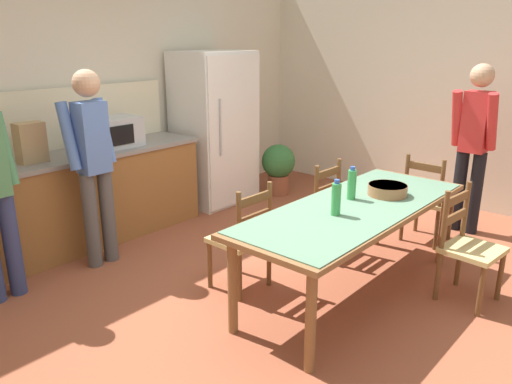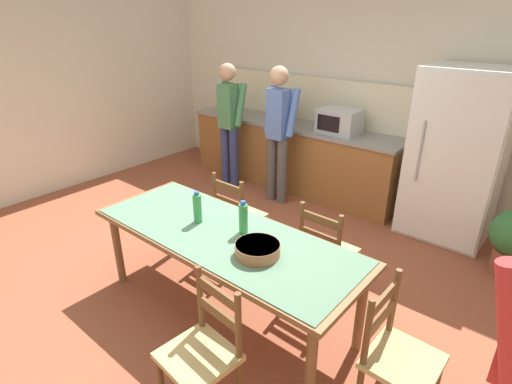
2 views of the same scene
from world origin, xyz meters
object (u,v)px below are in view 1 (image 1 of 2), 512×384
chair_side_far_left (243,239)px  potted_plant (278,166)px  refrigerator (215,129)px  person_by_table (473,141)px  microwave (114,132)px  dining_table (355,214)px  chair_side_near_right (468,247)px  bottle_off_centre (352,184)px  serving_bowl (388,189)px  chair_head_end (427,200)px  chair_side_far_right (315,207)px  bottle_near_centre (336,199)px  paper_bag (31,143)px  person_at_counter (93,159)px

chair_side_far_left → potted_plant: size_ratio=1.36×
refrigerator → person_by_table: refrigerator is taller
microwave → dining_table: microwave is taller
chair_side_near_right → bottle_off_centre: bearing=121.4°
chair_side_near_right → chair_side_far_left: size_ratio=1.00×
serving_bowl → chair_head_end: chair_head_end is taller
serving_bowl → person_by_table: person_by_table is taller
chair_head_end → chair_side_far_right: same height
chair_side_near_right → person_by_table: bearing=25.0°
bottle_off_centre → refrigerator: bearing=70.3°
refrigerator → bottle_near_centre: refrigerator is taller
chair_side_far_left → person_by_table: person_by_table is taller
chair_side_near_right → person_by_table: size_ratio=0.52×
chair_side_far_left → potted_plant: (2.23, 1.39, -0.06)m
paper_bag → person_at_counter: 0.60m
potted_plant → chair_side_far_right: bearing=-130.6°
microwave → person_by_table: person_by_table is taller
bottle_near_centre → chair_head_end: size_ratio=0.30×
microwave → person_at_counter: size_ratio=0.28×
chair_side_far_right → person_at_counter: 2.09m
bottle_near_centre → bottle_off_centre: (0.40, 0.10, 0.00)m
person_by_table → potted_plant: (-0.27, 2.33, -0.60)m
bottle_near_centre → chair_side_far_left: (-0.22, 0.72, -0.44)m
paper_bag → person_by_table: (3.28, -2.77, -0.12)m
chair_side_far_right → person_by_table: size_ratio=0.52×
chair_head_end → chair_side_far_left: 2.08m
chair_side_far_right → potted_plant: size_ratio=1.36×
person_by_table → bottle_off_centre: bearing=-8.9°
chair_side_near_right → chair_head_end: bearing=43.6°
person_by_table → refrigerator: bearing=-69.3°
dining_table → bottle_near_centre: size_ratio=8.51×
dining_table → potted_plant: dining_table is taller
person_by_table → paper_bag: bearing=-39.3°
bottle_off_centre → chair_head_end: (1.32, -0.12, -0.44)m
refrigerator → person_by_table: 2.93m
microwave → serving_bowl: (0.83, -2.63, -0.27)m
chair_side_far_right → person_by_table: person_by_table is taller
serving_bowl → chair_side_far_left: (-0.91, 0.79, -0.37)m
bottle_near_centre → potted_plant: bearing=46.5°
bottle_off_centre → chair_side_far_right: 0.86m
person_by_table → microwave: bearing=-48.2°
refrigerator → bottle_off_centre: size_ratio=6.86×
chair_head_end → serving_bowl: bearing=94.3°
refrigerator → paper_bag: refrigerator is taller
potted_plant → dining_table: bearing=-129.1°
chair_side_far_left → chair_side_far_right: same height
refrigerator → microwave: (-1.42, 0.02, 0.16)m
person_by_table → chair_side_far_left: bearing=-19.8°
dining_table → chair_head_end: (1.44, -0.01, -0.24)m
person_at_counter → potted_plant: size_ratio=2.64×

